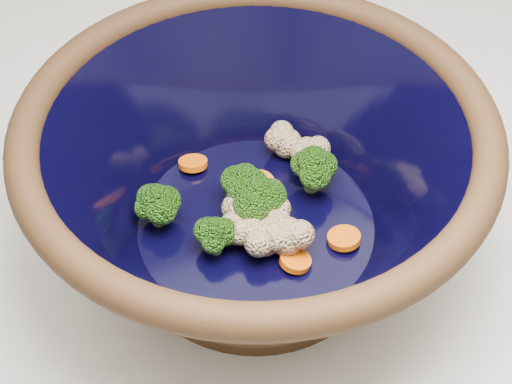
% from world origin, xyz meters
% --- Properties ---
extents(counter, '(1.20, 1.20, 0.90)m').
position_xyz_m(counter, '(0.00, 0.00, 0.45)').
color(counter, silver).
rests_on(counter, ground).
extents(mixing_bowl, '(0.48, 0.48, 0.17)m').
position_xyz_m(mixing_bowl, '(-0.07, -0.07, 0.99)').
color(mixing_bowl, black).
rests_on(mixing_bowl, counter).
extents(vegetable_pile, '(0.19, 0.17, 0.05)m').
position_xyz_m(vegetable_pile, '(-0.07, -0.06, 0.96)').
color(vegetable_pile, '#608442').
rests_on(vegetable_pile, mixing_bowl).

